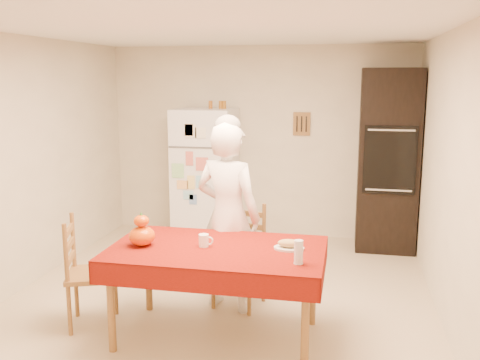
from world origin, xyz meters
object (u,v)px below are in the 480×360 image
(chair_left, at_px, (84,268))
(bread_plate, at_px, (289,248))
(refrigerator, at_px, (205,175))
(dining_table, at_px, (217,256))
(chair_far, at_px, (242,251))
(pumpkin_lower, at_px, (142,236))
(coffee_mug, at_px, (204,240))
(wine_glass, at_px, (299,252))
(seated_woman, at_px, (228,217))
(oven_cabinet, at_px, (388,161))

(chair_left, bearing_deg, bread_plate, -106.81)
(refrigerator, height_order, dining_table, refrigerator)
(chair_far, bearing_deg, bread_plate, -38.81)
(dining_table, xyz_separation_m, pumpkin_lower, (-0.60, -0.06, 0.15))
(coffee_mug, relative_size, pumpkin_lower, 0.47)
(chair_far, relative_size, chair_left, 1.00)
(chair_far, bearing_deg, wine_glass, -44.64)
(seated_woman, xyz_separation_m, wine_glass, (0.71, -0.84, -0.01))
(pumpkin_lower, height_order, bread_plate, pumpkin_lower)
(refrigerator, xyz_separation_m, dining_table, (0.81, -2.65, -0.16))
(oven_cabinet, bearing_deg, seated_woman, -125.84)
(wine_glass, xyz_separation_m, bread_plate, (-0.10, 0.32, -0.08))
(seated_woman, bearing_deg, refrigerator, -53.53)
(chair_left, distance_m, seated_woman, 1.31)
(chair_left, xyz_separation_m, coffee_mug, (1.04, 0.02, 0.30))
(pumpkin_lower, distance_m, bread_plate, 1.18)
(pumpkin_lower, bearing_deg, chair_left, 174.74)
(oven_cabinet, relative_size, coffee_mug, 22.00)
(wine_glass, distance_m, bread_plate, 0.34)
(dining_table, bearing_deg, pumpkin_lower, -174.05)
(coffee_mug, bearing_deg, dining_table, -4.26)
(bread_plate, bearing_deg, refrigerator, 118.20)
(bread_plate, bearing_deg, seated_woman, 139.24)
(dining_table, relative_size, pumpkin_lower, 8.07)
(seated_woman, bearing_deg, wine_glass, 146.19)
(oven_cabinet, distance_m, pumpkin_lower, 3.46)
(chair_left, relative_size, seated_woman, 0.55)
(refrigerator, xyz_separation_m, pumpkin_lower, (0.21, -2.71, -0.01))
(wine_glass, bearing_deg, coffee_mug, 162.13)
(dining_table, relative_size, chair_left, 1.79)
(coffee_mug, height_order, bread_plate, coffee_mug)
(refrigerator, distance_m, dining_table, 2.77)
(refrigerator, height_order, oven_cabinet, oven_cabinet)
(chair_far, bearing_deg, chair_left, -136.25)
(chair_far, height_order, seated_woman, seated_woman)
(refrigerator, xyz_separation_m, seated_woman, (0.77, -2.05, 0.01))
(dining_table, height_order, seated_woman, seated_woman)
(coffee_mug, bearing_deg, pumpkin_lower, -171.80)
(oven_cabinet, relative_size, wine_glass, 12.50)
(seated_woman, distance_m, bread_plate, 0.81)
(pumpkin_lower, bearing_deg, dining_table, 5.95)
(oven_cabinet, distance_m, seated_woman, 2.59)
(dining_table, relative_size, bread_plate, 7.08)
(chair_left, bearing_deg, pumpkin_lower, -114.90)
(refrigerator, bearing_deg, oven_cabinet, 1.18)
(chair_left, distance_m, coffee_mug, 1.09)
(chair_left, xyz_separation_m, bread_plate, (1.72, 0.08, 0.26))
(seated_woman, distance_m, pumpkin_lower, 0.87)
(dining_table, xyz_separation_m, chair_left, (-1.15, -0.01, -0.18))
(dining_table, xyz_separation_m, chair_far, (0.06, 0.71, -0.18))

